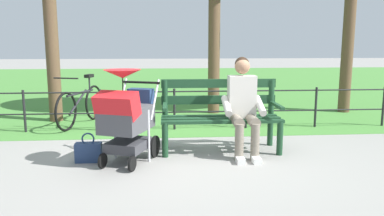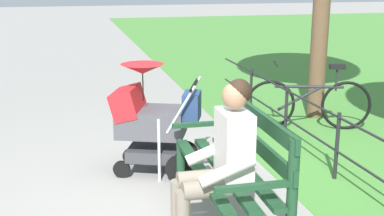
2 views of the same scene
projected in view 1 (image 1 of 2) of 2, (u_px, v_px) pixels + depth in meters
name	position (u px, v px, depth m)	size (l,w,h in m)	color
ground_plane	(178.00, 152.00, 5.14)	(60.00, 60.00, 0.00)	gray
grass_lawn	(167.00, 83.00, 13.78)	(40.00, 16.00, 0.01)	#478438
park_bench	(220.00, 112.00, 5.20)	(1.61, 0.63, 0.96)	#193D23
person_on_bench	(243.00, 103.00, 4.98)	(0.54, 0.74, 1.28)	slate
stroller	(127.00, 115.00, 4.60)	(0.77, 1.00, 1.15)	black
handbag	(89.00, 152.00, 4.72)	(0.32, 0.14, 0.37)	navy
park_fence	(190.00, 105.00, 6.44)	(7.38, 0.04, 0.70)	black
bicycle	(81.00, 105.00, 6.80)	(0.61, 1.60, 0.89)	black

